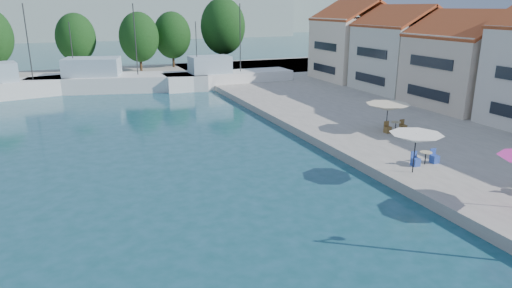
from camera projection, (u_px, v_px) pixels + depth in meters
name	position (u px, v px, depth m)	size (l,w,h in m)	color
quay_right	(471.00, 118.00, 39.06)	(32.00, 92.00, 0.60)	gray
quay_far	(83.00, 78.00, 61.06)	(90.00, 16.00, 0.60)	gray
hill_east	(201.00, 16.00, 176.91)	(140.00, 40.00, 12.00)	#93A198
building_04	(469.00, 58.00, 41.08)	(9.00, 8.80, 9.20)	beige
building_05	(403.00, 47.00, 48.99)	(8.40, 8.80, 9.70)	beige
building_06	(355.00, 39.00, 56.90)	(9.00, 8.80, 10.20)	#F6E2C5
trawler_02	(15.00, 87.00, 49.29)	(15.47, 7.03, 10.20)	silver
trawler_03	(116.00, 81.00, 53.36)	(20.95, 9.90, 10.20)	silver
trawler_04	(225.00, 78.00, 55.62)	(15.73, 4.28, 10.20)	white
tree_05	(76.00, 38.00, 63.83)	(5.44, 5.44, 8.05)	#3F2B19
tree_06	(139.00, 37.00, 64.00)	(5.53, 5.53, 8.19)	#3F2B19
tree_07	(172.00, 35.00, 68.10)	(5.52, 5.52, 8.18)	#3F2B19
tree_08	(223.00, 26.00, 70.41)	(6.89, 6.89, 10.20)	#3F2B19
umbrella_white	(416.00, 138.00, 24.82)	(2.91, 2.91, 2.23)	black
umbrella_cream	(388.00, 107.00, 33.18)	(3.22, 3.22, 2.07)	black
cafe_table_02	(425.00, 160.00, 26.60)	(1.82, 0.70, 0.76)	black
cafe_table_03	(395.00, 128.00, 33.50)	(1.82, 0.70, 0.76)	black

